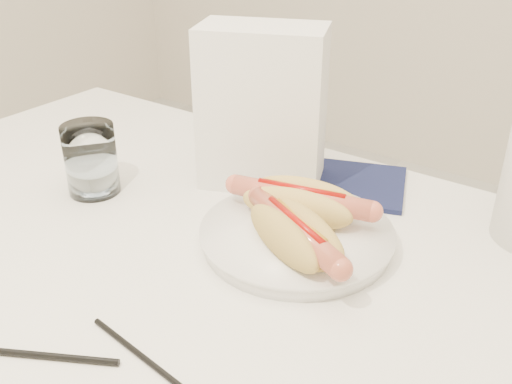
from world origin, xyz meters
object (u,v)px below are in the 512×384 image
Objects in this scene: plate at (296,238)px; hotdog_right at (295,234)px; table at (176,290)px; hotdog_left at (301,203)px; water_glass at (91,159)px; napkin_box at (262,108)px.

plate is 0.06m from hotdog_right.
hotdog_right is at bearing 25.71° from table.
plate is 0.05m from hotdog_left.
water_glass reaches higher than table.
napkin_box is at bearing 95.66° from table.
plate is at bearing -63.59° from napkin_box.
water_glass reaches higher than hotdog_left.
hotdog_right is at bearing -75.67° from hotdog_left.
napkin_box is at bearing 131.47° from hotdog_left.
water_glass reaches higher than hotdog_right.
hotdog_right is (0.03, -0.07, -0.00)m from hotdog_left.
hotdog_left is 1.78× the size of water_glass.
plate is at bearing 144.83° from hotdog_right.
napkin_box is (-0.16, 0.16, 0.08)m from hotdog_right.
water_glass is at bearing -170.98° from plate.
table is 0.19m from hotdog_right.
hotdog_right reaches higher than table.
napkin_box is (-0.13, 0.09, 0.08)m from hotdog_left.
napkin_box is (0.19, 0.17, 0.07)m from water_glass.
water_glass is 0.26m from napkin_box.
water_glass is (-0.33, -0.05, 0.04)m from plate.
napkin_box reaches higher than hotdog_left.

